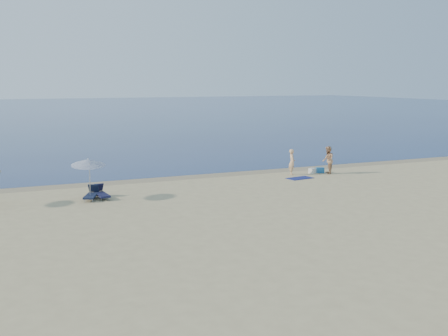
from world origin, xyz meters
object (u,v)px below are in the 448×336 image
object	(u,v)px
blue_cooler	(320,170)
umbrella_near	(88,162)
person_right	(328,160)
person_left	(292,162)

from	to	relation	value
blue_cooler	umbrella_near	world-z (taller)	umbrella_near
person_right	umbrella_near	size ratio (longest dim) A/B	0.80
person_left	umbrella_near	xyz separation A→B (m)	(-13.32, -2.38, 1.10)
person_left	umbrella_near	world-z (taller)	umbrella_near
person_left	blue_cooler	bearing A→B (deg)	-72.07
person_left	person_right	bearing A→B (deg)	-84.88
person_left	umbrella_near	bearing A→B (deg)	120.36
umbrella_near	person_right	bearing A→B (deg)	10.68
person_right	blue_cooler	size ratio (longest dim) A/B	3.60
person_left	blue_cooler	distance (m)	2.20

